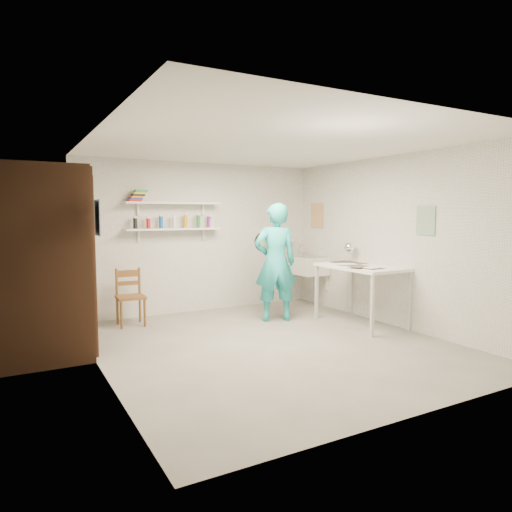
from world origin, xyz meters
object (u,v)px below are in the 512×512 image
desk_lamp (350,247)px  wooden_chair (131,297)px  wall_clock (265,242)px  work_table (361,295)px  belfast_sink (309,265)px  man (275,262)px

desk_lamp → wooden_chair: bearing=162.1°
wall_clock → wooden_chair: size_ratio=0.38×
work_table → belfast_sink: bearing=85.6°
work_table → desk_lamp: size_ratio=8.00×
man → work_table: (0.95, -0.79, -0.45)m
belfast_sink → wooden_chair: bearing=178.6°
work_table → desk_lamp: (0.21, 0.51, 0.64)m
wooden_chair → work_table: bearing=-25.4°
man → wall_clock: size_ratio=5.56×
belfast_sink → man: (-1.06, -0.65, 0.17)m
wall_clock → desk_lamp: 1.33m
wooden_chair → desk_lamp: (3.12, -1.01, 0.66)m
man → wooden_chair: size_ratio=2.13×
wooden_chair → wall_clock: bearing=-13.0°
wall_clock → wooden_chair: 2.11m
wooden_chair → man: bearing=-18.2°
belfast_sink → desk_lamp: size_ratio=3.77×
belfast_sink → wall_clock: bearing=-158.7°
man → wooden_chair: (-1.96, 0.72, -0.46)m
belfast_sink → work_table: bearing=-94.4°
belfast_sink → man: man is taller
man → desk_lamp: man is taller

